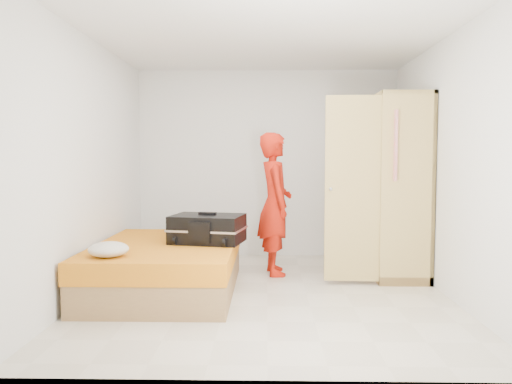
{
  "coord_description": "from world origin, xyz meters",
  "views": [
    {
      "loc": [
        -0.01,
        -5.02,
        1.39
      ],
      "look_at": [
        -0.13,
        0.59,
        1.0
      ],
      "focal_mm": 35.0,
      "sensor_mm": 36.0,
      "label": 1
    }
  ],
  "objects_px": {
    "wardrobe": "(391,191)",
    "round_cushion": "(109,249)",
    "bed": "(167,267)",
    "suitcase": "(207,229)",
    "person": "(275,204)"
  },
  "relations": [
    {
      "from": "wardrobe",
      "to": "round_cushion",
      "type": "bearing_deg",
      "value": -152.54
    },
    {
      "from": "bed",
      "to": "suitcase",
      "type": "distance_m",
      "value": 0.58
    },
    {
      "from": "bed",
      "to": "round_cushion",
      "type": "xyz_separation_m",
      "value": [
        -0.37,
        -0.72,
        0.32
      ]
    },
    {
      "from": "person",
      "to": "round_cushion",
      "type": "height_order",
      "value": "person"
    },
    {
      "from": "person",
      "to": "bed",
      "type": "bearing_deg",
      "value": 115.42
    },
    {
      "from": "bed",
      "to": "person",
      "type": "distance_m",
      "value": 1.51
    },
    {
      "from": "suitcase",
      "to": "round_cushion",
      "type": "xyz_separation_m",
      "value": [
        -0.8,
        -0.79,
        -0.07
      ]
    },
    {
      "from": "bed",
      "to": "round_cushion",
      "type": "distance_m",
      "value": 0.87
    },
    {
      "from": "suitcase",
      "to": "round_cushion",
      "type": "relative_size",
      "value": 2.32
    },
    {
      "from": "wardrobe",
      "to": "suitcase",
      "type": "distance_m",
      "value": 2.22
    },
    {
      "from": "bed",
      "to": "round_cushion",
      "type": "height_order",
      "value": "round_cushion"
    },
    {
      "from": "bed",
      "to": "wardrobe",
      "type": "height_order",
      "value": "wardrobe"
    },
    {
      "from": "person",
      "to": "suitcase",
      "type": "bearing_deg",
      "value": 126.0
    },
    {
      "from": "wardrobe",
      "to": "person",
      "type": "bearing_deg",
      "value": 179.21
    },
    {
      "from": "bed",
      "to": "wardrobe",
      "type": "distance_m",
      "value": 2.72
    }
  ]
}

